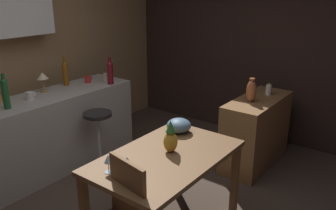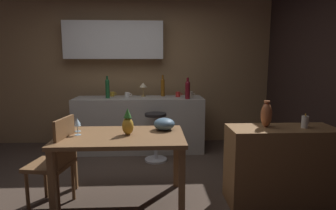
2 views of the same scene
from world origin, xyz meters
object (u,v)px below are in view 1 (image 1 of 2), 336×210
(wine_glass_left, at_px, (108,160))
(vase_copper, at_px, (251,91))
(wine_bottle_green, at_px, (5,92))
(wine_bottle_ruby, at_px, (110,71))
(wine_glass_right, at_px, (127,162))
(pineapple_centerpiece, at_px, (171,138))
(counter_lamp, at_px, (43,77))
(cup_white, at_px, (30,96))
(dining_table, at_px, (166,165))
(fruit_bowl, at_px, (179,125))
(bar_stool, at_px, (99,141))
(cup_red, at_px, (88,79))
(sideboard_cabinet, at_px, (256,131))
(wine_bottle_amber, at_px, (65,72))
(cup_cream, at_px, (107,77))
(pillar_candle_tall, at_px, (269,90))

(wine_glass_left, relative_size, vase_copper, 0.53)
(wine_bottle_green, xyz_separation_m, wine_bottle_ruby, (1.28, -0.15, -0.01))
(wine_glass_right, distance_m, pineapple_centerpiece, 0.52)
(counter_lamp, bearing_deg, wine_glass_left, -110.45)
(wine_bottle_ruby, distance_m, cup_white, 1.00)
(wine_glass_left, distance_m, wine_bottle_ruby, 1.95)
(dining_table, distance_m, wine_glass_left, 0.55)
(dining_table, bearing_deg, fruit_bowl, 23.17)
(wine_bottle_green, relative_size, cup_white, 3.07)
(bar_stool, height_order, wine_glass_left, wine_glass_left)
(pineapple_centerpiece, bearing_deg, wine_glass_right, 179.01)
(wine_glass_right, bearing_deg, vase_copper, -2.32)
(counter_lamp, bearing_deg, cup_red, -7.80)
(sideboard_cabinet, xyz_separation_m, counter_lamp, (-1.50, 2.00, 0.67))
(dining_table, height_order, vase_copper, vase_copper)
(bar_stool, xyz_separation_m, wine_bottle_green, (-0.77, 0.45, 0.68))
(wine_glass_left, relative_size, wine_bottle_green, 0.40)
(wine_bottle_ruby, bearing_deg, wine_glass_right, -130.79)
(wine_glass_right, xyz_separation_m, cup_red, (1.19, 1.81, 0.08))
(cup_white, distance_m, counter_lamp, 0.32)
(vase_copper, bearing_deg, wine_bottle_amber, 116.73)
(sideboard_cabinet, distance_m, wine_glass_left, 2.21)
(wine_bottle_green, bearing_deg, bar_stool, -30.42)
(pineapple_centerpiece, relative_size, vase_copper, 1.02)
(wine_glass_right, bearing_deg, wine_bottle_green, 88.60)
(pineapple_centerpiece, distance_m, wine_bottle_amber, 1.98)
(wine_bottle_ruby, distance_m, cup_cream, 0.19)
(wine_bottle_ruby, xyz_separation_m, cup_white, (-0.97, 0.23, -0.12))
(counter_lamp, bearing_deg, pineapple_centerpiece, -92.72)
(pillar_candle_tall, bearing_deg, wine_glass_left, 173.11)
(pineapple_centerpiece, distance_m, vase_copper, 1.43)
(counter_lamp, distance_m, pillar_candle_tall, 2.66)
(bar_stool, distance_m, wine_glass_left, 1.45)
(pillar_candle_tall, bearing_deg, pineapple_centerpiece, 176.04)
(bar_stool, bearing_deg, cup_white, 130.94)
(wine_glass_left, height_order, wine_bottle_amber, wine_bottle_amber)
(bar_stool, height_order, wine_glass_right, wine_glass_right)
(fruit_bowl, relative_size, cup_red, 2.07)
(cup_red, bearing_deg, bar_stool, -123.40)
(bar_stool, relative_size, counter_lamp, 3.13)
(sideboard_cabinet, xyz_separation_m, wine_bottle_amber, (-1.17, 2.02, 0.66))
(pineapple_centerpiece, xyz_separation_m, fruit_bowl, (0.38, 0.19, -0.05))
(dining_table, relative_size, vase_copper, 4.73)
(fruit_bowl, bearing_deg, dining_table, -156.83)
(bar_stool, distance_m, cup_cream, 0.92)
(fruit_bowl, height_order, cup_red, cup_red)
(wine_bottle_green, relative_size, pillar_candle_tall, 2.40)
(wine_glass_right, relative_size, pineapple_centerpiece, 0.57)
(wine_glass_left, xyz_separation_m, vase_copper, (1.98, -0.23, 0.10))
(cup_red, bearing_deg, wine_bottle_green, -173.66)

